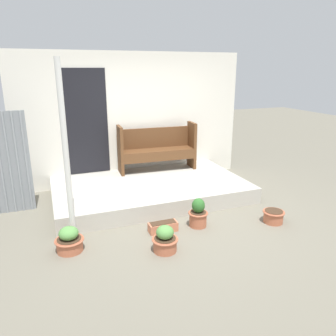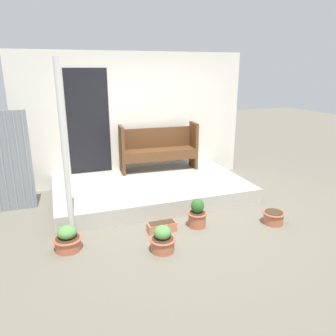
% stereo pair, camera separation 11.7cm
% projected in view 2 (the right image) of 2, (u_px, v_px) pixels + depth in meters
% --- Properties ---
extents(ground_plane, '(24.00, 24.00, 0.00)m').
position_uv_depth(ground_plane, '(175.00, 218.00, 5.21)').
color(ground_plane, '#706B5B').
extents(porch_slab, '(3.43, 1.99, 0.28)m').
position_uv_depth(porch_slab, '(151.00, 189.00, 6.03)').
color(porch_slab, '#B7B2A5').
rests_on(porch_slab, ground_plane).
extents(house_wall, '(4.63, 0.08, 2.60)m').
position_uv_depth(house_wall, '(134.00, 119.00, 6.61)').
color(house_wall, white).
rests_on(house_wall, ground_plane).
extents(support_post, '(0.08, 0.08, 2.42)m').
position_uv_depth(support_post, '(65.00, 155.00, 4.24)').
color(support_post, silver).
rests_on(support_post, ground_plane).
extents(bench, '(1.57, 0.48, 0.94)m').
position_uv_depth(bench, '(158.00, 146.00, 6.61)').
color(bench, brown).
rests_on(bench, porch_slab).
extents(flower_pot_left, '(0.38, 0.38, 0.34)m').
position_uv_depth(flower_pot_left, '(68.00, 239.00, 4.26)').
color(flower_pot_left, '#B26042').
rests_on(flower_pot_left, ground_plane).
extents(flower_pot_middle, '(0.35, 0.35, 0.36)m').
position_uv_depth(flower_pot_middle, '(163.00, 240.00, 4.23)').
color(flower_pot_middle, '#B26042').
rests_on(flower_pot_middle, ground_plane).
extents(flower_pot_right, '(0.30, 0.30, 0.44)m').
position_uv_depth(flower_pot_right, '(197.00, 214.00, 4.88)').
color(flower_pot_right, '#B26042').
rests_on(flower_pot_right, ground_plane).
extents(flower_pot_far_right, '(0.34, 0.34, 0.19)m').
position_uv_depth(flower_pot_far_right, '(273.00, 217.00, 5.00)').
color(flower_pot_far_right, '#B26042').
rests_on(flower_pot_far_right, ground_plane).
extents(planter_box_rect, '(0.42, 0.17, 0.14)m').
position_uv_depth(planter_box_rect, '(162.00, 227.00, 4.76)').
color(planter_box_rect, '#C67251').
rests_on(planter_box_rect, ground_plane).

